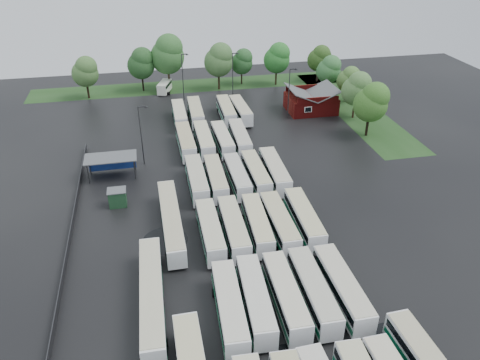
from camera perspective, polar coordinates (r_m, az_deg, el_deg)
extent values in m
plane|color=black|center=(61.70, 0.45, -7.66)|extent=(160.00, 160.00, 0.00)
cube|color=#650C0B|center=(103.35, 8.62, 9.22)|extent=(10.00, 8.00, 3.40)
cube|color=#4C4F51|center=(101.66, 7.38, 10.52)|extent=(5.07, 8.60, 2.19)
cube|color=#4C4F51|center=(103.34, 10.06, 10.63)|extent=(5.07, 8.60, 2.19)
cube|color=#650C0B|center=(99.09, 9.48, 9.60)|extent=(9.00, 0.20, 1.20)
cube|color=silver|center=(99.04, 8.31, 8.50)|extent=(1.60, 0.12, 1.20)
cylinder|color=#2D2D30|center=(77.42, -18.02, 0.67)|extent=(0.16, 0.16, 3.40)
cylinder|color=#2D2D30|center=(76.79, -12.72, 1.22)|extent=(0.16, 0.16, 3.40)
cylinder|color=#2D2D30|center=(80.24, -17.86, 1.76)|extent=(0.16, 0.16, 3.40)
cylinder|color=#2D2D30|center=(79.63, -12.74, 2.30)|extent=(0.16, 0.16, 3.40)
cube|color=#4C4F51|center=(77.62, -15.52, 2.66)|extent=(8.20, 4.20, 0.15)
cube|color=navy|center=(80.16, -15.30, 2.06)|extent=(7.60, 0.08, 2.60)
cube|color=#183D20|center=(70.73, -14.70, -2.13)|extent=(2.50, 2.00, 2.50)
cube|color=#4C4F51|center=(70.07, -14.84, -1.22)|extent=(2.70, 2.20, 0.12)
cube|color=#1E4017|center=(119.36, -5.26, 11.40)|extent=(80.00, 10.00, 0.01)
cube|color=#1E4017|center=(107.67, 13.62, 8.60)|extent=(10.00, 50.00, 0.01)
cube|color=#2D2D30|center=(67.99, -19.75, -5.10)|extent=(0.10, 50.00, 1.20)
cube|color=white|center=(50.50, -1.30, -15.25)|extent=(3.01, 12.02, 2.73)
cube|color=black|center=(50.11, -1.31, -14.81)|extent=(3.04, 11.55, 0.87)
cube|color=#015D2F|center=(50.93, -1.29, -15.73)|extent=(3.05, 11.78, 0.60)
cube|color=beige|center=(49.51, -1.32, -14.10)|extent=(2.89, 11.66, 0.12)
cylinder|color=black|center=(48.95, -0.41, -19.49)|extent=(2.53, 0.95, 0.95)
cylinder|color=black|center=(54.15, -2.05, -13.46)|extent=(2.53, 0.95, 0.95)
cube|color=white|center=(51.36, 1.89, -14.35)|extent=(3.04, 11.84, 2.69)
cube|color=black|center=(50.99, 1.90, -13.91)|extent=(3.08, 11.38, 0.86)
cube|color=#0E5F3E|center=(51.78, 1.88, -14.82)|extent=(3.08, 11.61, 0.59)
cube|color=beige|center=(50.40, 1.92, -13.21)|extent=(2.93, 11.49, 0.12)
cylinder|color=black|center=(49.83, 2.92, -18.40)|extent=(2.49, 0.94, 0.94)
cylinder|color=black|center=(54.94, 0.94, -12.68)|extent=(2.49, 0.94, 0.94)
cube|color=white|center=(51.96, 5.57, -13.86)|extent=(2.66, 11.85, 2.71)
cube|color=black|center=(51.59, 5.60, -13.42)|extent=(2.71, 11.38, 0.87)
cube|color=#135435|center=(52.37, 5.53, -14.33)|extent=(2.70, 11.61, 0.60)
cube|color=beige|center=(51.00, 5.64, -12.72)|extent=(2.55, 11.49, 0.12)
cylinder|color=black|center=(50.44, 6.77, -17.85)|extent=(2.51, 0.94, 0.94)
cylinder|color=black|center=(55.51, 4.36, -12.24)|extent=(2.51, 0.94, 0.94)
cube|color=white|center=(52.86, 8.90, -13.18)|extent=(2.66, 11.97, 2.73)
cube|color=black|center=(52.50, 8.95, -12.74)|extent=(2.71, 11.49, 0.88)
cube|color=#035630|center=(53.27, 8.85, -13.65)|extent=(2.70, 11.73, 0.60)
cube|color=#B3B19C|center=(51.92, 9.02, -12.03)|extent=(2.55, 11.61, 0.12)
cylinder|color=black|center=(51.35, 10.26, -17.10)|extent=(2.54, 0.95, 0.95)
cylinder|color=black|center=(56.40, 7.48, -11.63)|extent=(2.54, 0.95, 0.95)
cube|color=white|center=(53.77, 12.32, -12.69)|extent=(2.55, 11.99, 2.75)
cube|color=black|center=(53.41, 12.38, -12.26)|extent=(2.61, 11.51, 0.88)
cube|color=#135735|center=(54.18, 12.25, -13.16)|extent=(2.60, 11.75, 0.60)
cube|color=beige|center=(52.84, 12.49, -11.55)|extent=(2.45, 11.63, 0.12)
cylinder|color=black|center=(52.29, 13.81, -16.53)|extent=(2.55, 0.96, 0.96)
cylinder|color=black|center=(57.26, 10.68, -11.21)|extent=(2.55, 0.96, 0.96)
cube|color=white|center=(60.92, -3.65, -6.22)|extent=(2.43, 11.62, 2.66)
cube|color=black|center=(60.60, -3.66, -5.81)|extent=(2.49, 11.15, 0.85)
cube|color=#105939|center=(61.26, -3.63, -6.66)|extent=(2.48, 11.38, 0.59)
cube|color=beige|center=(60.11, -3.69, -5.16)|extent=(2.34, 11.27, 0.12)
cylinder|color=black|center=(58.81, -3.06, -9.36)|extent=(2.47, 0.93, 0.93)
cylinder|color=black|center=(64.69, -4.10, -5.27)|extent=(2.47, 0.93, 0.93)
cube|color=white|center=(61.24, -0.79, -5.89)|extent=(2.63, 11.90, 2.72)
cube|color=black|center=(60.92, -0.80, -5.47)|extent=(2.69, 11.43, 0.87)
cube|color=#0F5D3D|center=(61.59, -0.79, -6.34)|extent=(2.68, 11.66, 0.60)
cube|color=#BDB994|center=(60.43, -0.80, -4.80)|extent=(2.53, 11.54, 0.12)
cylinder|color=black|center=(59.10, -0.07, -9.07)|extent=(2.52, 0.95, 0.95)
cylinder|color=black|center=(65.07, -1.43, -4.94)|extent=(2.52, 0.95, 0.95)
cube|color=white|center=(62.04, 2.12, -5.44)|extent=(2.93, 11.61, 2.64)
cube|color=black|center=(61.74, 2.13, -5.04)|extent=(2.97, 11.15, 0.84)
cube|color=#13653C|center=(62.38, 2.11, -5.87)|extent=(2.97, 11.38, 0.58)
cube|color=#C5BE8F|center=(61.26, 2.15, -4.40)|extent=(2.82, 11.26, 0.12)
cylinder|color=black|center=(59.98, 2.93, -8.46)|extent=(2.45, 0.92, 0.92)
cylinder|color=black|center=(65.73, 1.35, -4.56)|extent=(2.45, 0.92, 0.92)
cube|color=white|center=(62.40, 4.82, -5.24)|extent=(2.48, 11.86, 2.72)
cube|color=black|center=(62.09, 4.84, -4.83)|extent=(2.54, 11.39, 0.87)
cube|color=#026637|center=(62.75, 4.80, -5.69)|extent=(2.53, 11.62, 0.60)
cube|color=#B9B286|center=(61.60, 4.88, -4.17)|extent=(2.38, 11.50, 0.12)
cylinder|color=black|center=(60.31, 5.76, -8.32)|extent=(2.52, 0.95, 0.95)
cylinder|color=black|center=(66.16, 3.87, -4.36)|extent=(2.52, 0.95, 0.95)
cube|color=white|center=(63.61, 7.80, -4.68)|extent=(2.80, 11.91, 2.71)
cube|color=black|center=(63.30, 7.83, -4.28)|extent=(2.84, 11.44, 0.87)
cube|color=#03653C|center=(63.94, 7.76, -5.13)|extent=(2.84, 11.67, 0.60)
cube|color=#C0BB8C|center=(62.82, 7.89, -3.63)|extent=(2.69, 11.55, 0.12)
cylinder|color=black|center=(61.54, 8.84, -7.68)|extent=(2.52, 0.95, 0.95)
cylinder|color=black|center=(67.31, 6.70, -3.85)|extent=(2.52, 0.95, 0.95)
cube|color=white|center=(72.30, -5.30, 0.07)|extent=(2.50, 11.89, 2.72)
cube|color=black|center=(72.03, -5.32, 0.45)|extent=(2.56, 11.42, 0.87)
cube|color=#146242|center=(72.60, -5.28, -0.34)|extent=(2.55, 11.66, 0.60)
cube|color=#B7B398|center=(71.61, -5.36, 1.05)|extent=(2.40, 11.54, 0.12)
cylinder|color=black|center=(69.75, -4.87, -2.42)|extent=(2.53, 0.95, 0.95)
cylinder|color=black|center=(76.27, -5.61, 0.58)|extent=(2.53, 0.95, 0.95)
cube|color=white|center=(72.54, -2.96, 0.22)|extent=(2.56, 11.51, 2.63)
cube|color=black|center=(72.28, -2.97, 0.58)|extent=(2.61, 11.05, 0.84)
cube|color=#025F39|center=(72.82, -2.95, -0.18)|extent=(2.61, 11.28, 0.58)
cube|color=#B7AE88|center=(71.87, -2.99, 1.16)|extent=(2.46, 11.16, 0.11)
cylinder|color=black|center=(70.09, -2.46, -2.17)|extent=(2.44, 0.92, 0.92)
cylinder|color=black|center=(76.35, -3.37, 0.70)|extent=(2.44, 0.92, 0.92)
cube|color=white|center=(72.98, -0.34, 0.44)|extent=(2.44, 11.37, 2.60)
cube|color=black|center=(72.72, -0.34, 0.80)|extent=(2.50, 10.91, 0.83)
cube|color=#095732|center=(73.26, -0.34, 0.05)|extent=(2.49, 11.14, 0.57)
cube|color=#B6B3A5|center=(72.32, -0.35, 1.37)|extent=(2.35, 11.03, 0.11)
cylinder|color=black|center=(70.58, 0.24, -1.90)|extent=(2.41, 0.91, 0.91)
cylinder|color=black|center=(76.72, -0.88, 0.90)|extent=(2.41, 0.91, 0.91)
cube|color=white|center=(73.75, 1.95, 0.79)|extent=(2.49, 11.61, 2.66)
cube|color=black|center=(73.49, 1.95, 1.16)|extent=(2.55, 11.15, 0.85)
cube|color=#115537|center=(74.03, 1.94, 0.40)|extent=(2.54, 11.38, 0.58)
cube|color=#BDB88C|center=(73.09, 1.96, 1.74)|extent=(2.39, 11.26, 0.12)
cylinder|color=black|center=(71.31, 2.62, -1.56)|extent=(2.46, 0.93, 0.93)
cylinder|color=black|center=(77.55, 1.29, 1.24)|extent=(2.46, 0.93, 0.93)
cube|color=white|center=(74.43, 4.25, 1.07)|extent=(2.82, 12.10, 2.76)
cube|color=black|center=(74.17, 4.27, 1.45)|extent=(2.87, 11.62, 0.88)
cube|color=#0F583A|center=(74.72, 4.23, 0.67)|extent=(2.87, 11.86, 0.61)
cube|color=#BAB49A|center=(73.75, 4.29, 2.05)|extent=(2.71, 11.73, 0.12)
cylinder|color=black|center=(71.93, 5.02, -1.34)|extent=(2.56, 0.96, 0.96)
cylinder|color=black|center=(78.34, 3.46, 1.52)|extent=(2.56, 0.96, 0.96)
cube|color=white|center=(84.60, -6.64, 4.66)|extent=(2.65, 12.02, 2.75)
cube|color=black|center=(84.37, -6.66, 5.00)|extent=(2.70, 11.54, 0.88)
cube|color=#16613D|center=(84.86, -6.61, 4.29)|extent=(2.70, 11.78, 0.60)
cube|color=tan|center=(84.01, -6.69, 5.54)|extent=(2.54, 11.65, 0.12)
cylinder|color=black|center=(81.77, -6.30, 2.67)|extent=(2.55, 0.96, 0.96)
cylinder|color=black|center=(88.65, -6.84, 4.89)|extent=(2.55, 0.96, 0.96)
cube|color=white|center=(84.88, -4.41, 4.86)|extent=(2.55, 11.99, 2.74)
cube|color=black|center=(84.65, -4.43, 5.20)|extent=(2.61, 11.51, 0.88)
cube|color=#115D3F|center=(85.13, -4.40, 4.49)|extent=(2.60, 11.75, 0.60)
cube|color=beige|center=(84.29, -4.45, 5.74)|extent=(2.45, 11.63, 0.12)
cylinder|color=black|center=(82.06, -4.01, 2.89)|extent=(2.54, 0.96, 0.96)
cylinder|color=black|center=(88.91, -4.72, 5.08)|extent=(2.54, 0.96, 0.96)
cube|color=white|center=(85.08, -2.14, 4.94)|extent=(2.58, 11.51, 2.63)
cube|color=black|center=(84.86, -2.14, 5.26)|extent=(2.63, 11.06, 0.84)
cube|color=#0F5B39|center=(85.33, -2.13, 4.59)|extent=(2.63, 11.28, 0.58)
cube|color=beige|center=(84.52, -2.15, 5.78)|extent=(2.48, 11.17, 0.11)
cylinder|color=black|center=(82.40, -1.68, 3.06)|extent=(2.44, 0.92, 0.92)
cylinder|color=black|center=(88.92, -2.53, 5.15)|extent=(2.44, 0.92, 0.92)
cube|color=white|center=(85.53, -0.02, 5.15)|extent=(2.85, 11.95, 2.72)
cube|color=black|center=(85.30, -0.02, 5.48)|extent=(2.90, 11.48, 0.87)
cube|color=#0D5735|center=(85.78, -0.02, 4.79)|extent=(2.90, 11.72, 0.60)
cube|color=#B6B19D|center=(84.95, -0.02, 6.01)|extent=(2.74, 11.59, 0.12)
cylinder|color=black|center=(82.77, 0.51, 3.21)|extent=(2.52, 0.95, 0.95)
cylinder|color=black|center=(89.48, -0.52, 5.35)|extent=(2.52, 0.95, 0.95)
cube|color=white|center=(96.72, -7.39, 7.87)|extent=(2.55, 11.47, 2.62)
cube|color=black|center=(96.53, -7.41, 8.16)|extent=(2.60, 11.02, 0.84)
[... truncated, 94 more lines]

